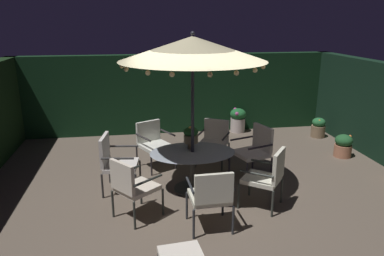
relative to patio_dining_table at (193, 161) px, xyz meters
The scene contains 15 objects.
ground_plane 0.61m from the patio_dining_table, 40.67° to the right, with size 8.56×7.92×0.02m, color brown.
hedge_backdrop_rear 3.69m from the patio_dining_table, 87.21° to the left, with size 8.56×0.30×2.10m, color black.
patio_dining_table is the anchor object (origin of this frame).
patio_umbrella 1.97m from the patio_dining_table, 113.71° to the right, with size 2.46×2.46×2.80m.
centerpiece_planter 0.46m from the patio_dining_table, 91.13° to the left, with size 0.27×0.27×0.42m.
patio_chair_north 1.37m from the patio_dining_table, 88.00° to the right, with size 0.63×0.60×0.97m.
patio_chair_northeast 1.38m from the patio_dining_table, 37.37° to the right, with size 0.81×0.80×1.01m.
patio_chair_east 1.38m from the patio_dining_table, 18.41° to the left, with size 0.77×0.78×1.00m.
patio_chair_southeast 1.37m from the patio_dining_table, 61.35° to the left, with size 0.80×0.81×0.93m.
patio_chair_south 1.37m from the patio_dining_table, 117.53° to the left, with size 0.82×0.83×0.94m.
patio_chair_southwest 1.39m from the patio_dining_table, behind, with size 0.69×0.73×1.03m.
patio_chair_west 1.38m from the patio_dining_table, 141.29° to the right, with size 0.81×0.81×0.98m.
potted_plant_right_far 3.79m from the patio_dining_table, 61.73° to the left, with size 0.44×0.44×0.66m.
potted_plant_right_near 4.55m from the patio_dining_table, 34.17° to the left, with size 0.36×0.36×0.51m.
potted_plant_back_left 3.79m from the patio_dining_table, 17.14° to the left, with size 0.38×0.38×0.51m.
Camera 1 is at (-1.15, -5.87, 2.99)m, focal length 34.31 mm.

